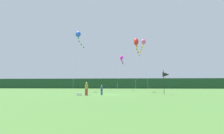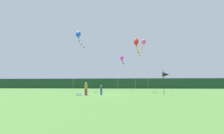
{
  "view_description": "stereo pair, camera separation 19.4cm",
  "coord_description": "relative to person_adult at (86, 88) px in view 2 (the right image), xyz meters",
  "views": [
    {
      "loc": [
        2.34,
        -24.51,
        1.31
      ],
      "look_at": [
        0.0,
        6.0,
        4.59
      ],
      "focal_mm": 27.37,
      "sensor_mm": 36.0,
      "label": 1
    },
    {
      "loc": [
        2.53,
        -24.5,
        1.31
      ],
      "look_at": [
        0.0,
        6.0,
        4.59
      ],
      "focal_mm": 27.37,
      "sensor_mm": 36.0,
      "label": 2
    }
  ],
  "objects": [
    {
      "name": "ground_plane",
      "position": [
        2.65,
        2.63,
        -0.96
      ],
      "size": [
        120.0,
        120.0,
        0.0
      ],
      "primitive_type": "plane",
      "color": "#477533"
    },
    {
      "name": "distant_treeline",
      "position": [
        2.65,
        47.63,
        1.06
      ],
      "size": [
        108.0,
        2.17,
        4.02
      ],
      "primitive_type": "cube",
      "color": "#1E4228",
      "rests_on": "ground"
    },
    {
      "name": "person_adult",
      "position": [
        0.0,
        0.0,
        0.0
      ],
      "size": [
        0.38,
        0.38,
        1.71
      ],
      "color": "#B23338",
      "rests_on": "ground"
    },
    {
      "name": "person_child",
      "position": [
        1.8,
        1.26,
        -0.23
      ],
      "size": [
        0.29,
        0.29,
        1.3
      ],
      "color": "#334C8C",
      "rests_on": "ground"
    },
    {
      "name": "cooler_box",
      "position": [
        -0.89,
        -0.18,
        -0.79
      ],
      "size": [
        0.59,
        0.42,
        0.33
      ],
      "primitive_type": "cube",
      "color": "silver",
      "rests_on": "ground"
    },
    {
      "name": "banner_flag_pole",
      "position": [
        10.72,
        2.47,
        1.82
      ],
      "size": [
        0.9,
        0.7,
        3.42
      ],
      "color": "black",
      "rests_on": "ground"
    },
    {
      "name": "kite_magenta",
      "position": [
        4.15,
        21.18,
        7.17
      ],
      "size": [
        1.65,
        8.42,
        9.02
      ],
      "color": "#B2B2B2",
      "rests_on": "ground"
    },
    {
      "name": "kite_rainbow",
      "position": [
        8.97,
        14.91,
        9.44
      ],
      "size": [
        1.11,
        7.49,
        11.29
      ],
      "color": "#B2B2B2",
      "rests_on": "ground"
    },
    {
      "name": "kite_red",
      "position": [
        7.18,
        9.71,
        8.07
      ],
      "size": [
        1.63,
        8.14,
        10.05
      ],
      "color": "#B2B2B2",
      "rests_on": "ground"
    },
    {
      "name": "kite_blue",
      "position": [
        -3.96,
        9.88,
        9.88
      ],
      "size": [
        1.01,
        7.57,
        11.71
      ],
      "color": "#B2B2B2",
      "rests_on": "ground"
    }
  ]
}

